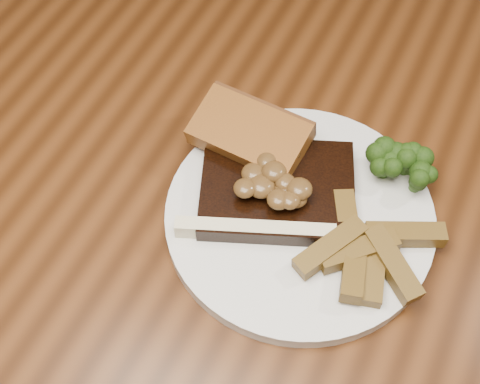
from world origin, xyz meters
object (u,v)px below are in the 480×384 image
Objects in this scene: garlic_bread at (249,146)px; potato_wedges at (368,229)px; plate at (299,217)px; dining_table at (238,250)px; steak at (277,191)px.

potato_wedges is (0.15, -0.04, -0.00)m from garlic_bread.
potato_wedges reaches higher than plate.
dining_table is 15.95× the size of potato_wedges.
dining_table is at bearing -168.00° from plate.
garlic_bread is at bearing 104.49° from dining_table.
potato_wedges reaches higher than dining_table.
potato_wedges is at bearing 5.31° from plate.
garlic_bread reaches higher than dining_table.
garlic_bread is at bearing 149.21° from plate.
dining_table is 5.89× the size of plate.
potato_wedges is (0.10, -0.00, 0.00)m from steak.
garlic_bread reaches higher than steak.
plate is 2.32× the size of garlic_bread.
plate is 0.09m from garlic_bread.
potato_wedges reaches higher than steak.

